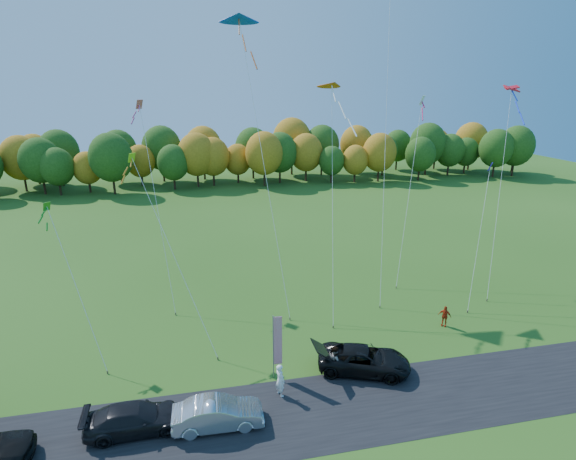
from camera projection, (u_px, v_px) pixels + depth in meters
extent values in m
plane|color=#275316|center=(308.00, 366.00, 27.75)|extent=(160.00, 160.00, 0.00)
cube|color=black|center=(327.00, 410.00, 24.02)|extent=(90.00, 6.00, 0.01)
imported|color=black|center=(364.00, 360.00, 27.12)|extent=(6.06, 4.35, 1.53)
imported|color=silver|center=(218.00, 414.00, 22.66)|extent=(4.61, 1.72, 1.51)
imported|color=black|center=(135.00, 419.00, 22.38)|extent=(4.97, 2.12, 1.43)
imported|color=white|center=(280.00, 380.00, 24.89)|extent=(0.71, 0.84, 1.96)
imported|color=gray|center=(335.00, 361.00, 26.70)|extent=(0.73, 0.93, 1.90)
imported|color=red|center=(445.00, 316.00, 32.26)|extent=(0.94, 0.88, 1.55)
cylinder|color=#999999|center=(273.00, 347.00, 26.05)|extent=(0.06, 0.06, 4.13)
cube|color=red|center=(278.00, 341.00, 25.96)|extent=(0.52, 0.06, 3.10)
cube|color=navy|center=(277.00, 323.00, 25.64)|extent=(0.52, 0.05, 0.81)
cylinder|color=#4C3F33|center=(290.00, 319.00, 33.27)|extent=(0.08, 0.08, 0.20)
cone|color=#0D44BF|center=(239.00, 17.00, 36.73)|extent=(3.40, 2.60, 3.72)
cylinder|color=#4C3F33|center=(380.00, 307.00, 35.07)|extent=(0.08, 0.08, 0.20)
cylinder|color=#4C3F33|center=(333.00, 327.00, 32.14)|extent=(0.08, 0.08, 0.20)
cone|color=#CD540C|center=(332.00, 84.00, 35.65)|extent=(2.25, 1.72, 2.46)
cylinder|color=#4C3F33|center=(487.00, 300.00, 36.16)|extent=(0.08, 0.08, 0.20)
cube|color=red|center=(512.00, 89.00, 38.69)|extent=(3.57, 1.23, 1.34)
cylinder|color=#4C3F33|center=(218.00, 358.00, 28.39)|extent=(0.08, 0.08, 0.20)
cube|color=#98D716|center=(132.00, 158.00, 30.02)|extent=(1.08, 1.08, 1.28)
cylinder|color=#4C3F33|center=(108.00, 372.00, 27.01)|extent=(0.08, 0.08, 0.20)
cube|color=#2D8B17|center=(47.00, 206.00, 28.22)|extent=(0.97, 0.97, 1.14)
cylinder|color=#4C3F33|center=(396.00, 287.00, 38.47)|extent=(0.08, 0.08, 0.20)
cube|color=white|center=(422.00, 100.00, 41.13)|extent=(1.46, 1.46, 1.74)
cylinder|color=#4C3F33|center=(176.00, 314.00, 33.97)|extent=(0.08, 0.08, 0.20)
cube|color=#F25750|center=(139.00, 104.00, 36.53)|extent=(1.25, 1.25, 1.48)
cylinder|color=#4C3F33|center=(467.00, 312.00, 34.32)|extent=(0.08, 0.08, 0.20)
cube|color=#360CB2|center=(490.00, 167.00, 36.15)|extent=(1.11, 1.11, 1.32)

